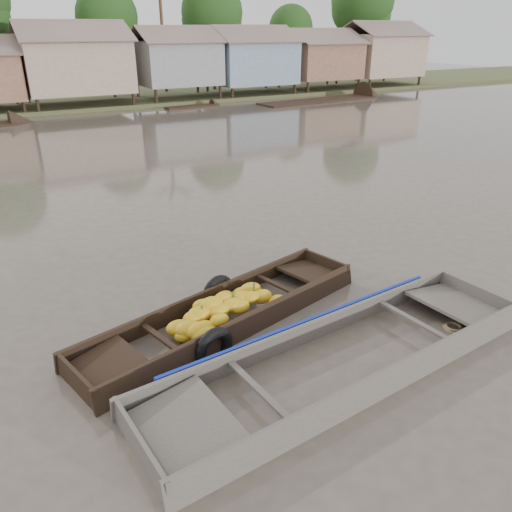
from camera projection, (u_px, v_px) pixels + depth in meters
ground at (277, 323)px, 9.06m from camera, size 120.00×120.00×0.00m
riverbank at (76, 57)px, 34.43m from camera, size 120.00×12.47×10.22m
banana_boat at (222, 316)px, 8.99m from camera, size 5.96×2.78×0.79m
viewer_boat at (344, 363)px, 7.91m from camera, size 7.08×2.42×0.56m
distant_boats at (156, 113)px, 31.57m from camera, size 44.07×4.75×0.35m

